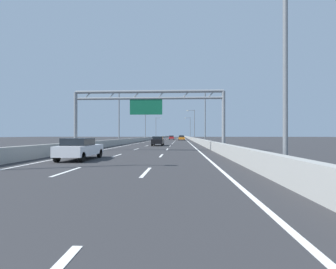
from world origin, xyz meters
TOP-DOWN VIEW (x-y plane):
  - ground_plane at (0.00, 100.00)m, footprint 260.00×260.00m
  - lane_dash_left_1 at (-1.80, 12.50)m, footprint 0.16×3.00m
  - lane_dash_left_2 at (-1.80, 21.50)m, footprint 0.16×3.00m
  - lane_dash_left_3 at (-1.80, 30.50)m, footprint 0.16×3.00m
  - lane_dash_left_4 at (-1.80, 39.50)m, footprint 0.16×3.00m
  - lane_dash_left_5 at (-1.80, 48.50)m, footprint 0.16×3.00m
  - lane_dash_left_6 at (-1.80, 57.50)m, footprint 0.16×3.00m
  - lane_dash_left_7 at (-1.80, 66.50)m, footprint 0.16×3.00m
  - lane_dash_left_8 at (-1.80, 75.50)m, footprint 0.16×3.00m
  - lane_dash_left_9 at (-1.80, 84.50)m, footprint 0.16×3.00m
  - lane_dash_left_10 at (-1.80, 93.50)m, footprint 0.16×3.00m
  - lane_dash_left_11 at (-1.80, 102.50)m, footprint 0.16×3.00m
  - lane_dash_left_12 at (-1.80, 111.50)m, footprint 0.16×3.00m
  - lane_dash_left_13 at (-1.80, 120.50)m, footprint 0.16×3.00m
  - lane_dash_left_14 at (-1.80, 129.50)m, footprint 0.16×3.00m
  - lane_dash_left_15 at (-1.80, 138.50)m, footprint 0.16×3.00m
  - lane_dash_left_16 at (-1.80, 147.50)m, footprint 0.16×3.00m
  - lane_dash_left_17 at (-1.80, 156.50)m, footprint 0.16×3.00m
  - lane_dash_right_1 at (1.80, 12.50)m, footprint 0.16×3.00m
  - lane_dash_right_2 at (1.80, 21.50)m, footprint 0.16×3.00m
  - lane_dash_right_3 at (1.80, 30.50)m, footprint 0.16×3.00m
  - lane_dash_right_4 at (1.80, 39.50)m, footprint 0.16×3.00m
  - lane_dash_right_5 at (1.80, 48.50)m, footprint 0.16×3.00m
  - lane_dash_right_6 at (1.80, 57.50)m, footprint 0.16×3.00m
  - lane_dash_right_7 at (1.80, 66.50)m, footprint 0.16×3.00m
  - lane_dash_right_8 at (1.80, 75.50)m, footprint 0.16×3.00m
  - lane_dash_right_9 at (1.80, 84.50)m, footprint 0.16×3.00m
  - lane_dash_right_10 at (1.80, 93.50)m, footprint 0.16×3.00m
  - lane_dash_right_11 at (1.80, 102.50)m, footprint 0.16×3.00m
  - lane_dash_right_12 at (1.80, 111.50)m, footprint 0.16×3.00m
  - lane_dash_right_13 at (1.80, 120.50)m, footprint 0.16×3.00m
  - lane_dash_right_14 at (1.80, 129.50)m, footprint 0.16×3.00m
  - lane_dash_right_15 at (1.80, 138.50)m, footprint 0.16×3.00m
  - lane_dash_right_16 at (1.80, 147.50)m, footprint 0.16×3.00m
  - lane_dash_right_17 at (1.80, 156.50)m, footprint 0.16×3.00m
  - edge_line_left at (-5.25, 88.00)m, footprint 0.16×176.00m
  - edge_line_right at (5.25, 88.00)m, footprint 0.16×176.00m
  - barrier_left at (-6.90, 110.00)m, footprint 0.45×220.00m
  - barrier_right at (6.90, 110.00)m, footprint 0.45×220.00m
  - sign_gantry at (-0.03, 27.49)m, footprint 15.91×0.36m
  - streetlamp_right_near at (7.47, 12.01)m, footprint 2.58×0.28m
  - streetlamp_left_mid at (-7.47, 46.08)m, footprint 2.58×0.28m
  - streetlamp_right_mid at (7.47, 46.08)m, footprint 2.58×0.28m
  - streetlamp_left_far at (-7.47, 80.16)m, footprint 2.58×0.28m
  - streetlamp_right_far at (7.47, 80.16)m, footprint 2.58×0.28m
  - streetlamp_left_distant at (-7.47, 114.23)m, footprint 2.58×0.28m
  - streetlamp_right_distant at (7.47, 114.23)m, footprint 2.58×0.28m
  - black_car at (-0.16, 40.29)m, footprint 1.71×4.12m
  - yellow_car at (3.82, 136.13)m, footprint 1.84×4.19m
  - white_car at (-3.43, 17.93)m, footprint 1.79×4.42m
  - red_car at (0.14, 91.84)m, footprint 1.77×4.27m
  - orange_car at (3.68, 78.90)m, footprint 1.88×4.12m
  - blue_car at (3.69, 87.59)m, footprint 1.80×4.18m

SIDE VIEW (x-z plane):
  - ground_plane at x=0.00m, z-range 0.00..0.00m
  - lane_dash_left_1 at x=-1.80m, z-range 0.00..0.01m
  - lane_dash_left_2 at x=-1.80m, z-range 0.00..0.01m
  - lane_dash_left_3 at x=-1.80m, z-range 0.00..0.01m
  - lane_dash_left_4 at x=-1.80m, z-range 0.00..0.01m
  - lane_dash_left_5 at x=-1.80m, z-range 0.00..0.01m
  - lane_dash_left_6 at x=-1.80m, z-range 0.00..0.01m
  - lane_dash_left_7 at x=-1.80m, z-range 0.00..0.01m
  - lane_dash_left_8 at x=-1.80m, z-range 0.00..0.01m
  - lane_dash_left_9 at x=-1.80m, z-range 0.00..0.01m
  - lane_dash_left_10 at x=-1.80m, z-range 0.00..0.01m
  - lane_dash_left_11 at x=-1.80m, z-range 0.00..0.01m
  - lane_dash_left_12 at x=-1.80m, z-range 0.00..0.01m
  - lane_dash_left_13 at x=-1.80m, z-range 0.00..0.01m
  - lane_dash_left_14 at x=-1.80m, z-range 0.00..0.01m
  - lane_dash_left_15 at x=-1.80m, z-range 0.00..0.01m
  - lane_dash_left_16 at x=-1.80m, z-range 0.00..0.01m
  - lane_dash_left_17 at x=-1.80m, z-range 0.00..0.01m
  - lane_dash_right_1 at x=1.80m, z-range 0.00..0.01m
  - lane_dash_right_2 at x=1.80m, z-range 0.00..0.01m
  - lane_dash_right_3 at x=1.80m, z-range 0.00..0.01m
  - lane_dash_right_4 at x=1.80m, z-range 0.00..0.01m
  - lane_dash_right_5 at x=1.80m, z-range 0.00..0.01m
  - lane_dash_right_6 at x=1.80m, z-range 0.00..0.01m
  - lane_dash_right_7 at x=1.80m, z-range 0.00..0.01m
  - lane_dash_right_8 at x=1.80m, z-range 0.00..0.01m
  - lane_dash_right_9 at x=1.80m, z-range 0.00..0.01m
  - lane_dash_right_10 at x=1.80m, z-range 0.00..0.01m
  - lane_dash_right_11 at x=1.80m, z-range 0.00..0.01m
  - lane_dash_right_12 at x=1.80m, z-range 0.00..0.01m
  - lane_dash_right_13 at x=1.80m, z-range 0.00..0.01m
  - lane_dash_right_14 at x=1.80m, z-range 0.00..0.01m
  - lane_dash_right_15 at x=1.80m, z-range 0.00..0.01m
  - lane_dash_right_16 at x=1.80m, z-range 0.00..0.01m
  - lane_dash_right_17 at x=1.80m, z-range 0.00..0.01m
  - edge_line_left at x=-5.25m, z-range 0.00..0.01m
  - edge_line_right at x=5.25m, z-range 0.00..0.01m
  - barrier_left at x=-6.90m, z-range 0.00..0.95m
  - barrier_right at x=6.90m, z-range 0.00..0.95m
  - orange_car at x=3.68m, z-range 0.02..1.45m
  - black_car at x=-0.16m, z-range 0.02..1.46m
  - red_car at x=0.14m, z-range 0.02..1.47m
  - white_car at x=-3.43m, z-range 0.03..1.48m
  - yellow_car at x=3.82m, z-range 0.01..1.54m
  - blue_car at x=3.69m, z-range 0.02..1.55m
  - sign_gantry at x=-0.03m, z-range 1.65..8.01m
  - streetlamp_right_near at x=7.47m, z-range 0.65..10.15m
  - streetlamp_left_mid at x=-7.47m, z-range 0.65..10.15m
  - streetlamp_right_mid at x=7.47m, z-range 0.65..10.15m
  - streetlamp_left_far at x=-7.47m, z-range 0.65..10.15m
  - streetlamp_right_far at x=7.47m, z-range 0.65..10.15m
  - streetlamp_left_distant at x=-7.47m, z-range 0.65..10.15m
  - streetlamp_right_distant at x=7.47m, z-range 0.65..10.15m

